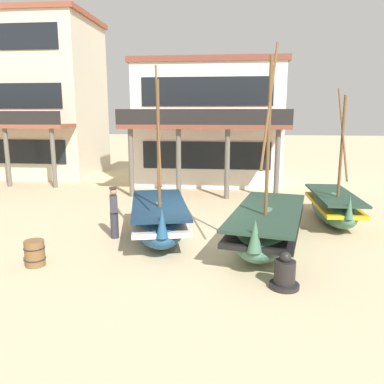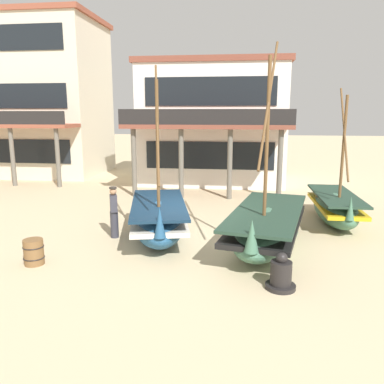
{
  "view_description": "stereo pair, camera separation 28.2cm",
  "coord_description": "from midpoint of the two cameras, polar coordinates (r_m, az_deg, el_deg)",
  "views": [
    {
      "loc": [
        1.34,
        -11.68,
        4.03
      ],
      "look_at": [
        0.0,
        1.0,
        1.4
      ],
      "focal_mm": 36.18,
      "sensor_mm": 36.0,
      "label": 1
    },
    {
      "loc": [
        1.62,
        -11.64,
        4.03
      ],
      "look_at": [
        0.0,
        1.0,
        1.4
      ],
      "focal_mm": 36.18,
      "sensor_mm": 36.0,
      "label": 2
    }
  ],
  "objects": [
    {
      "name": "ground_plane",
      "position": [
        12.43,
        -1.15,
        -7.27
      ],
      "size": [
        120.0,
        120.0,
        0.0
      ],
      "primitive_type": "plane",
      "color": "#CCB78E"
    },
    {
      "name": "fishing_boat_near_left",
      "position": [
        15.22,
        19.61,
        -2.0
      ],
      "size": [
        1.39,
        4.11,
        4.89
      ],
      "color": "#427056",
      "rests_on": "ground"
    },
    {
      "name": "fishing_boat_centre_large",
      "position": [
        11.97,
        10.42,
        -4.96
      ],
      "size": [
        2.92,
        5.44,
        6.04
      ],
      "color": "#427056",
      "rests_on": "ground"
    },
    {
      "name": "fishing_boat_far_right",
      "position": [
        12.54,
        -5.51,
        -3.96
      ],
      "size": [
        2.61,
        4.63,
        5.5
      ],
      "color": "#23517A",
      "rests_on": "ground"
    },
    {
      "name": "fisherman_by_hull",
      "position": [
        12.79,
        -12.04,
        -3.07
      ],
      "size": [
        0.34,
        0.42,
        1.68
      ],
      "color": "#33333D",
      "rests_on": "ground"
    },
    {
      "name": "capstan_winch",
      "position": [
        9.42,
        12.64,
        -11.72
      ],
      "size": [
        0.71,
        0.71,
        0.88
      ],
      "color": "black",
      "rests_on": "ground"
    },
    {
      "name": "wooden_barrel",
      "position": [
        11.29,
        -22.84,
        -8.31
      ],
      "size": [
        0.56,
        0.56,
        0.7
      ],
      "color": "brown",
      "rests_on": "ground"
    },
    {
      "name": "harbor_building_main",
      "position": [
        22.86,
        2.21,
        10.16
      ],
      "size": [
        8.37,
        7.91,
        6.86
      ],
      "color": "white",
      "rests_on": "ground"
    },
    {
      "name": "harbor_building_annex",
      "position": [
        28.12,
        -23.75,
        12.57
      ],
      "size": [
        9.59,
        8.11,
        9.91
      ],
      "color": "beige",
      "rests_on": "ground"
    }
  ]
}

